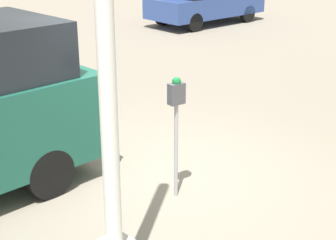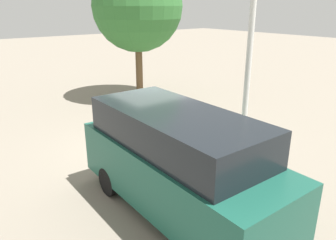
{
  "view_description": "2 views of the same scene",
  "coord_description": "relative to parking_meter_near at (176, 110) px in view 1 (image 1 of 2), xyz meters",
  "views": [
    {
      "loc": [
        4.43,
        4.72,
        3.27
      ],
      "look_at": [
        0.24,
        0.51,
        1.01
      ],
      "focal_mm": 55.0,
      "sensor_mm": 36.0,
      "label": 1
    },
    {
      "loc": [
        7.35,
        -5.06,
        4.08
      ],
      "look_at": [
        0.53,
        0.16,
        1.07
      ],
      "focal_mm": 35.0,
      "sensor_mm": 36.0,
      "label": 2
    }
  ],
  "objects": [
    {
      "name": "ground_plane",
      "position": [
        -0.21,
        -0.63,
        -1.17
      ],
      "size": [
        80.0,
        80.0,
        0.0
      ],
      "primitive_type": "plane",
      "color": "gray"
    },
    {
      "name": "parking_meter_near",
      "position": [
        0.0,
        0.0,
        0.0
      ],
      "size": [
        0.22,
        0.14,
        1.59
      ],
      "rotation": [
        0.0,
        0.0,
        -0.17
      ],
      "color": "#9E9EA3",
      "rests_on": "ground"
    },
    {
      "name": "lamp_post",
      "position": [
        1.79,
        0.98,
        0.42
      ],
      "size": [
        0.44,
        0.44,
        5.26
      ],
      "color": "beige",
      "rests_on": "ground"
    },
    {
      "name": "car_distant",
      "position": [
        -9.55,
        -7.91,
        -0.41
      ],
      "size": [
        4.36,
        2.02,
        1.41
      ],
      "rotation": [
        0.0,
        0.0,
        3.08
      ],
      "color": "#2D478C",
      "rests_on": "ground"
    }
  ]
}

